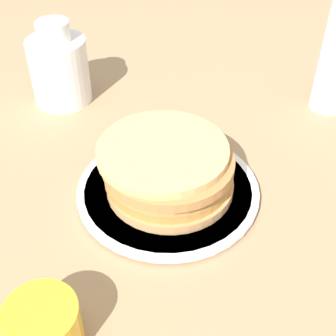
{
  "coord_description": "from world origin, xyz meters",
  "views": [
    {
      "loc": [
        -0.37,
        -0.28,
        0.45
      ],
      "look_at": [
        -0.02,
        0.03,
        0.05
      ],
      "focal_mm": 50.0,
      "sensor_mm": 36.0,
      "label": 1
    }
  ],
  "objects": [
    {
      "name": "ground_plane",
      "position": [
        0.0,
        0.0,
        0.0
      ],
      "size": [
        4.0,
        4.0,
        0.0
      ],
      "primitive_type": "plane",
      "color": "#9E7F5B"
    },
    {
      "name": "plate",
      "position": [
        -0.02,
        0.03,
        0.01
      ],
      "size": [
        0.25,
        0.25,
        0.01
      ],
      "color": "white",
      "rests_on": "ground_plane"
    },
    {
      "name": "pancake_stack",
      "position": [
        -0.02,
        0.03,
        0.05
      ],
      "size": [
        0.18,
        0.18,
        0.07
      ],
      "color": "tan",
      "rests_on": "plate"
    },
    {
      "name": "juice_glass",
      "position": [
        -0.27,
        -0.02,
        0.03
      ],
      "size": [
        0.07,
        0.07,
        0.06
      ],
      "color": "yellow",
      "rests_on": "ground_plane"
    },
    {
      "name": "cream_jug",
      "position": [
        0.04,
        0.33,
        0.06
      ],
      "size": [
        0.1,
        0.1,
        0.14
      ],
      "color": "white",
      "rests_on": "ground_plane"
    }
  ]
}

